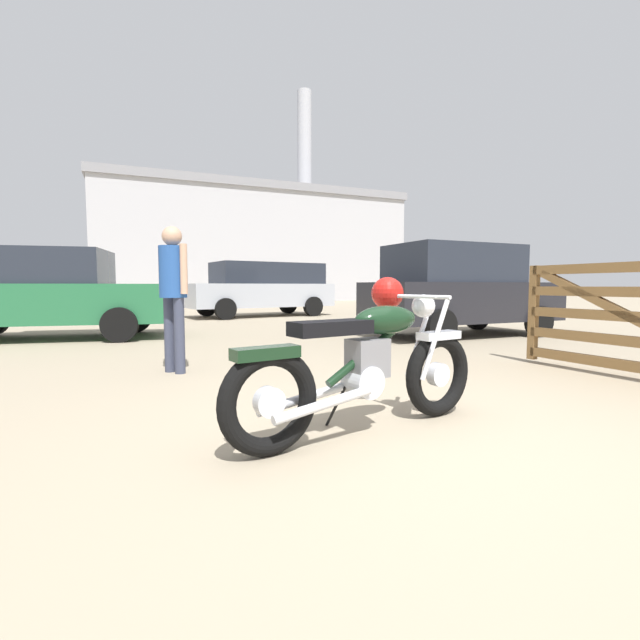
% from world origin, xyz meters
% --- Properties ---
extents(ground_plane, '(80.00, 80.00, 0.00)m').
position_xyz_m(ground_plane, '(0.00, 0.00, 0.00)').
color(ground_plane, gray).
extents(vintage_motorcycle, '(2.05, 0.81, 1.07)m').
position_xyz_m(vintage_motorcycle, '(-0.25, 0.28, 0.49)').
color(vintage_motorcycle, black).
rests_on(vintage_motorcycle, ground_plane).
extents(bystander, '(0.30, 0.39, 1.66)m').
position_xyz_m(bystander, '(-1.38, 2.91, 1.02)').
color(bystander, '#383D51').
rests_on(bystander, ground_plane).
extents(dark_sedan_left, '(4.95, 2.61, 1.74)m').
position_xyz_m(dark_sedan_left, '(1.87, 11.88, 0.94)').
color(dark_sedan_left, black).
rests_on(dark_sedan_left, ground_plane).
extents(pale_sedan_back, '(3.98, 1.99, 1.78)m').
position_xyz_m(pale_sedan_back, '(4.11, 4.85, 0.92)').
color(pale_sedan_back, black).
rests_on(pale_sedan_back, ground_plane).
extents(silver_sedan_mid, '(4.39, 2.33, 1.67)m').
position_xyz_m(silver_sedan_mid, '(-3.36, 7.17, 0.84)').
color(silver_sedan_mid, black).
rests_on(silver_sedan_mid, ground_plane).
extents(industrial_building, '(20.68, 14.07, 16.15)m').
position_xyz_m(industrial_building, '(5.18, 31.27, 3.80)').
color(industrial_building, '#B2B2B7').
rests_on(industrial_building, ground_plane).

